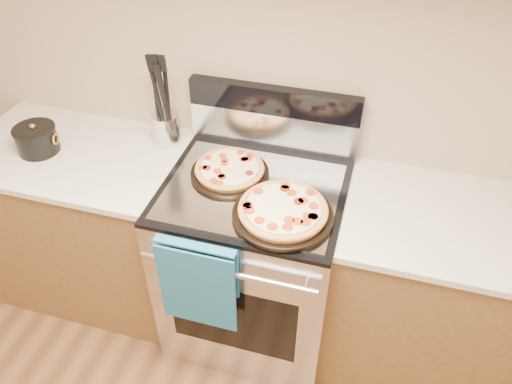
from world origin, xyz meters
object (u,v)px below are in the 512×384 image
(range_body, at_px, (254,263))
(pepperoni_pizza_back, at_px, (230,170))
(saucepan, at_px, (37,140))
(pepperoni_pizza_front, at_px, (283,211))
(utensil_crock, at_px, (167,129))

(range_body, relative_size, pepperoni_pizza_back, 2.73)
(saucepan, bearing_deg, pepperoni_pizza_front, -6.92)
(range_body, height_order, pepperoni_pizza_front, pepperoni_pizza_front)
(utensil_crock, relative_size, saucepan, 0.85)
(pepperoni_pizza_back, relative_size, saucepan, 1.81)
(pepperoni_pizza_back, distance_m, saucepan, 0.90)
(saucepan, bearing_deg, utensil_crock, 21.83)
(range_body, xyz_separation_m, utensil_crock, (-0.48, 0.21, 0.54))
(range_body, relative_size, utensil_crock, 5.80)
(range_body, xyz_separation_m, pepperoni_pizza_back, (-0.12, 0.05, 0.50))
(pepperoni_pizza_back, xyz_separation_m, saucepan, (-0.90, -0.05, 0.02))
(pepperoni_pizza_front, distance_m, saucepan, 1.19)
(range_body, distance_m, pepperoni_pizza_front, 0.55)
(pepperoni_pizza_back, height_order, pepperoni_pizza_front, pepperoni_pizza_front)
(range_body, bearing_deg, pepperoni_pizza_front, -43.11)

